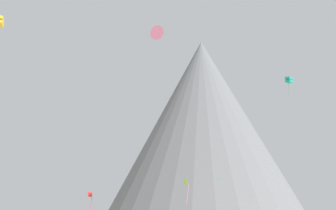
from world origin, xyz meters
name	(u,v)px	position (x,y,z in m)	size (l,w,h in m)	color
rock_massif	(201,134)	(4.43, 108.67, 31.62)	(86.29, 86.29, 65.40)	slate
kite_cyan_low	(218,178)	(7.84, 58.25, 12.26)	(0.30, 0.93, 0.90)	#33BCDB
kite_pink_high	(157,33)	(-2.48, 29.54, 33.20)	(2.47, 1.38, 2.42)	pink
kite_red_low	(90,198)	(-17.03, 47.59, 7.64)	(0.74, 0.90, 4.53)	red
kite_teal_high	(289,80)	(21.92, 47.45, 30.32)	(1.58, 1.58, 3.58)	teal
kite_lime_low	(186,187)	(1.63, 41.13, 9.13)	(0.94, 0.52, 4.30)	#8CD133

